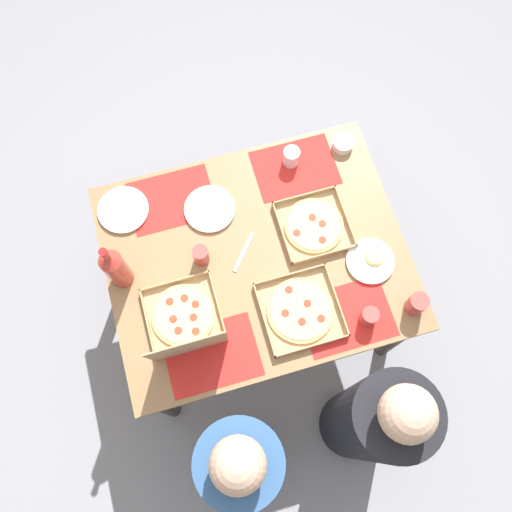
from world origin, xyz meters
TOP-DOWN VIEW (x-y plane):
  - ground_plane at (0.00, 0.00)m, footprint 6.00×6.00m
  - dining_table at (0.00, 0.00)m, footprint 1.24×1.00m
  - placemat_near_left at (-0.28, -0.35)m, footprint 0.36×0.26m
  - placemat_near_right at (0.28, -0.35)m, footprint 0.36×0.26m
  - placemat_far_left at (-0.28, 0.35)m, footprint 0.36×0.26m
  - placemat_far_right at (0.28, 0.35)m, footprint 0.36×0.26m
  - pizza_box_edge_far at (-0.27, -0.06)m, footprint 0.29×0.29m
  - pizza_box_corner_left at (0.35, 0.20)m, footprint 0.29×0.32m
  - pizza_box_center at (-0.11, 0.27)m, footprint 0.31×0.31m
  - plate_far_left at (-0.45, 0.16)m, footprint 0.20×0.20m
  - plate_near_right at (0.49, -0.35)m, footprint 0.22×0.22m
  - plate_far_right at (0.13, -0.26)m, footprint 0.22×0.22m
  - soda_bottle at (0.55, -0.06)m, footprint 0.09×0.09m
  - cup_red at (-0.55, 0.39)m, footprint 0.08×0.08m
  - cup_dark at (-0.27, -0.38)m, footprint 0.07×0.07m
  - cup_spare at (0.22, -0.05)m, footprint 0.06×0.06m
  - cup_clear_right at (-0.35, 0.38)m, footprint 0.07×0.07m
  - condiment_bowl at (-0.52, -0.39)m, footprint 0.09×0.09m
  - fork_by_near_left at (0.04, -0.03)m, footprint 0.13×0.16m
  - diner_left_seat at (-0.28, 0.76)m, footprint 0.32×0.32m
  - diner_right_seat at (0.28, 0.76)m, footprint 0.32×0.32m

SIDE VIEW (x-z plane):
  - ground_plane at x=0.00m, z-range 0.00..0.00m
  - diner_right_seat at x=0.28m, z-range -0.06..1.05m
  - diner_left_seat at x=-0.28m, z-range -0.06..1.13m
  - dining_table at x=0.00m, z-range 0.25..0.98m
  - placemat_near_left at x=-0.28m, z-range 0.73..0.73m
  - placemat_near_right at x=0.28m, z-range 0.73..0.73m
  - placemat_far_left at x=-0.28m, z-range 0.73..0.73m
  - placemat_far_right at x=0.28m, z-range 0.73..0.73m
  - fork_by_near_left at x=0.04m, z-range 0.73..0.74m
  - plate_near_right at x=0.49m, z-range 0.73..0.75m
  - plate_far_right at x=0.13m, z-range 0.73..0.75m
  - plate_far_left at x=-0.45m, z-range 0.73..0.76m
  - pizza_box_center at x=-0.11m, z-range 0.73..0.76m
  - pizza_box_edge_far at x=-0.27m, z-range 0.73..0.76m
  - condiment_bowl at x=-0.52m, z-range 0.73..0.77m
  - cup_dark at x=-0.27m, z-range 0.73..0.82m
  - cup_clear_right at x=-0.35m, z-range 0.73..0.82m
  - cup_spare at x=0.22m, z-range 0.73..0.83m
  - pizza_box_corner_left at x=0.35m, z-range 0.62..0.95m
  - cup_red at x=-0.55m, z-range 0.73..0.84m
  - soda_bottle at x=0.55m, z-range 0.70..1.03m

